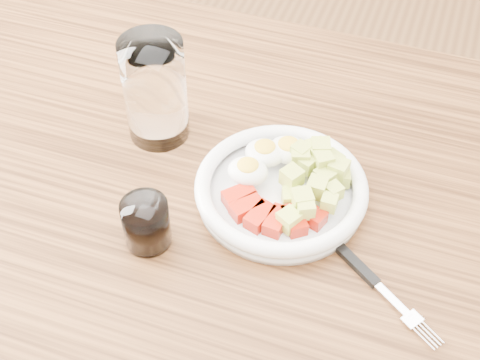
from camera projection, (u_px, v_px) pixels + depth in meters
name	position (u px, v px, depth m)	size (l,w,h in m)	color
dining_table	(244.00, 243.00, 1.04)	(1.50, 0.90, 0.77)	brown
bowl	(282.00, 186.00, 0.95)	(0.25, 0.25, 0.06)	white
fork	(365.00, 273.00, 0.87)	(0.18, 0.13, 0.01)	black
water_glass	(155.00, 90.00, 1.00)	(0.10, 0.10, 0.17)	white
coffee_glass	(146.00, 223.00, 0.89)	(0.06, 0.06, 0.07)	white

